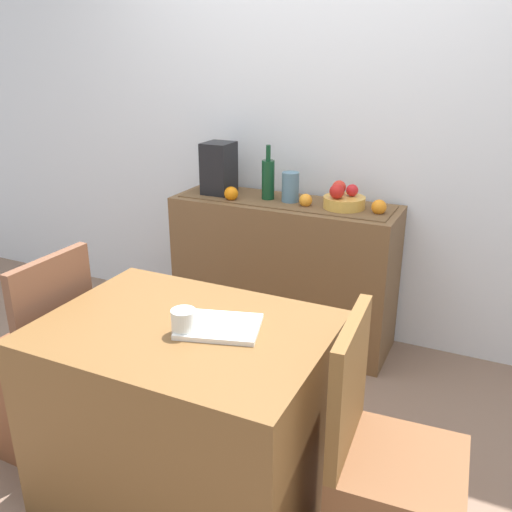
% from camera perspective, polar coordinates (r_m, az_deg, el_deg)
% --- Properties ---
extents(ground_plane, '(6.40, 6.40, 0.02)m').
position_cam_1_polar(ground_plane, '(2.68, -2.90, -17.59)').
color(ground_plane, '#7D6250').
rests_on(ground_plane, ground).
extents(room_wall_rear, '(6.40, 0.06, 2.70)m').
position_cam_1_polar(room_wall_rear, '(3.21, 6.93, 15.17)').
color(room_wall_rear, silver).
rests_on(room_wall_rear, ground).
extents(sideboard_console, '(1.28, 0.42, 0.85)m').
position_cam_1_polar(sideboard_console, '(3.23, 2.83, -1.64)').
color(sideboard_console, brown).
rests_on(sideboard_console, ground).
extents(table_runner, '(1.20, 0.32, 0.01)m').
position_cam_1_polar(table_runner, '(3.09, 2.97, 5.70)').
color(table_runner, brown).
rests_on(table_runner, sideboard_console).
extents(fruit_bowl, '(0.22, 0.22, 0.06)m').
position_cam_1_polar(fruit_bowl, '(2.98, 9.14, 5.52)').
color(fruit_bowl, gold).
rests_on(fruit_bowl, table_runner).
extents(apple_left, '(0.08, 0.08, 0.08)m').
position_cam_1_polar(apple_left, '(3.01, 8.61, 7.06)').
color(apple_left, red).
rests_on(apple_left, fruit_bowl).
extents(apple_right, '(0.06, 0.06, 0.06)m').
position_cam_1_polar(apple_right, '(2.98, 9.95, 6.73)').
color(apple_right, red).
rests_on(apple_right, fruit_bowl).
extents(apple_center, '(0.08, 0.08, 0.08)m').
position_cam_1_polar(apple_center, '(2.92, 8.39, 6.66)').
color(apple_center, red).
rests_on(apple_center, fruit_bowl).
extents(wine_bottle, '(0.07, 0.07, 0.31)m').
position_cam_1_polar(wine_bottle, '(3.10, 1.27, 7.99)').
color(wine_bottle, '#113D20').
rests_on(wine_bottle, sideboard_console).
extents(coffee_maker, '(0.16, 0.18, 0.30)m').
position_cam_1_polar(coffee_maker, '(3.23, -3.88, 9.04)').
color(coffee_maker, black).
rests_on(coffee_maker, sideboard_console).
extents(ceramic_vase, '(0.09, 0.09, 0.17)m').
position_cam_1_polar(ceramic_vase, '(3.06, 3.59, 7.10)').
color(ceramic_vase, slate).
rests_on(ceramic_vase, sideboard_console).
extents(orange_loose_near_bowl, '(0.08, 0.08, 0.08)m').
position_cam_1_polar(orange_loose_near_bowl, '(2.91, 12.64, 4.98)').
color(orange_loose_near_bowl, orange).
rests_on(orange_loose_near_bowl, sideboard_console).
extents(orange_loose_end, '(0.08, 0.08, 0.08)m').
position_cam_1_polar(orange_loose_end, '(3.11, -2.59, 6.49)').
color(orange_loose_end, orange).
rests_on(orange_loose_end, sideboard_console).
extents(orange_loose_far, '(0.07, 0.07, 0.07)m').
position_cam_1_polar(orange_loose_far, '(2.99, 5.18, 5.78)').
color(orange_loose_far, orange).
rests_on(orange_loose_far, sideboard_console).
extents(dining_table, '(1.01, 0.74, 0.74)m').
position_cam_1_polar(dining_table, '(2.16, -7.09, -15.92)').
color(dining_table, brown).
rests_on(dining_table, ground).
extents(open_book, '(0.33, 0.28, 0.02)m').
position_cam_1_polar(open_book, '(1.93, -3.84, -7.31)').
color(open_book, white).
rests_on(open_book, dining_table).
extents(coffee_cup, '(0.09, 0.09, 0.09)m').
position_cam_1_polar(coffee_cup, '(1.89, -7.51, -6.81)').
color(coffee_cup, silver).
rests_on(coffee_cup, dining_table).
extents(chair_near_window, '(0.41, 0.41, 0.90)m').
position_cam_1_polar(chair_near_window, '(2.65, -21.63, -12.51)').
color(chair_near_window, brown).
rests_on(chair_near_window, ground).
extents(chair_by_corner, '(0.42, 0.42, 0.90)m').
position_cam_1_polar(chair_by_corner, '(2.01, 13.81, -23.63)').
color(chair_by_corner, brown).
rests_on(chair_by_corner, ground).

